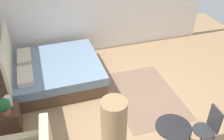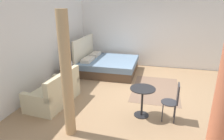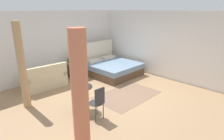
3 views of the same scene
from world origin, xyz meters
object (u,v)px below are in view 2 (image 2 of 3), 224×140
Objects in this scene: potted_plant at (66,64)px; cafe_chair_near_window at (174,99)px; couch at (55,93)px; nightstand at (68,76)px; vase at (70,65)px; bed at (107,65)px; balcony_table at (142,97)px.

potted_plant is 3.63m from cafe_chair_near_window.
cafe_chair_near_window reaches higher than potted_plant.
cafe_chair_near_window is (-0.06, -3.01, 0.25)m from couch.
cafe_chair_near_window reaches higher than nightstand.
potted_plant is 1.57× the size of vase.
bed is at bearing -36.72° from nightstand.
cafe_chair_near_window reaches higher than balcony_table.
cafe_chair_near_window is at bearing -92.25° from balcony_table.
vase is at bearing 141.95° from bed.
potted_plant reaches higher than nightstand.
balcony_table is (-2.81, -1.64, 0.19)m from bed.
balcony_table is 0.79× the size of cafe_chair_near_window.
couch is at bearing -167.35° from nightstand.
bed reaches higher than balcony_table.
potted_plant is 0.38× the size of cafe_chair_near_window.
potted_plant reaches higher than vase.
couch is at bearing 88.77° from cafe_chair_near_window.
bed is 6.11× the size of potted_plant.
cafe_chair_near_window reaches higher than couch.
balcony_table is at bearing -117.46° from potted_plant.
couch reaches higher than potted_plant.
bed is at bearing -13.65° from couch.
bed is 3.26m from balcony_table.
cafe_chair_near_window is at bearing -116.26° from vase.
balcony_table is at bearing -121.61° from vase.
couch is 1.61m from vase.
bed reaches higher than couch.
nightstand is 0.70× the size of balcony_table.
nightstand is at bearing -5.22° from potted_plant.
nightstand is at bearing 12.65° from couch.
balcony_table is at bearing 87.75° from cafe_chair_near_window.
bed is 3.68m from cafe_chair_near_window.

